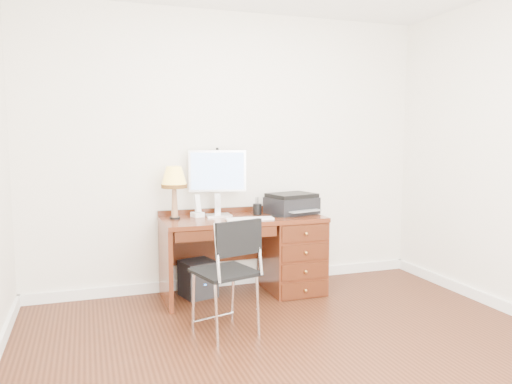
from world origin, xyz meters
name	(u,v)px	position (x,y,z in m)	size (l,w,h in m)	color
ground	(303,355)	(0.00, 0.00, 0.00)	(4.00, 4.00, 0.00)	black
room_shell	(271,317)	(0.00, 0.63, 0.05)	(4.00, 4.00, 4.00)	white
desk	(275,250)	(0.32, 1.40, 0.41)	(1.50, 0.67, 0.75)	#562312
monitor	(217,175)	(-0.21, 1.55, 1.14)	(0.54, 0.22, 0.62)	silver
keyboard	(250,219)	(0.01, 1.23, 0.76)	(0.43, 0.12, 0.02)	white
mouse_pad	(282,215)	(0.37, 1.33, 0.76)	(0.21, 0.21, 0.04)	black
printer	(292,204)	(0.52, 1.45, 0.85)	(0.52, 0.45, 0.20)	black
leg_lamp	(174,181)	(-0.62, 1.49, 1.10)	(0.24, 0.24, 0.48)	black
phone	(197,210)	(-0.40, 1.54, 0.81)	(0.13, 0.13, 0.21)	white
pen_cup	(257,209)	(0.17, 1.48, 0.80)	(0.09, 0.09, 0.11)	black
chair	(227,265)	(-0.40, 0.50, 0.55)	(0.52, 0.52, 0.90)	black
equipment_box	(198,278)	(-0.41, 1.50, 0.17)	(0.29, 0.29, 0.34)	black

